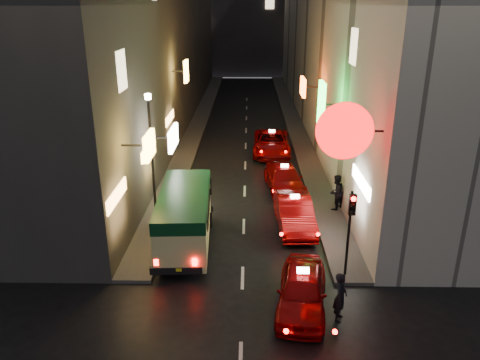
# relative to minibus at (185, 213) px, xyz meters

# --- Properties ---
(building_left) EXTENTS (7.55, 52.00, 18.00)m
(building_left) POSITION_rel_minibus_xyz_m (-5.46, 22.94, 7.40)
(building_left) COLOR #393634
(building_left) RESTS_ON ground
(building_right) EXTENTS (8.41, 52.00, 18.00)m
(building_right) POSITION_rel_minibus_xyz_m (10.53, 22.94, 7.40)
(building_right) COLOR #A9A39B
(building_right) RESTS_ON ground
(sidewalk_left) EXTENTS (1.50, 52.00, 0.15)m
(sidewalk_left) POSITION_rel_minibus_xyz_m (-1.71, 22.94, -1.53)
(sidewalk_left) COLOR #484542
(sidewalk_left) RESTS_ON ground
(sidewalk_right) EXTENTS (1.50, 52.00, 0.15)m
(sidewalk_right) POSITION_rel_minibus_xyz_m (6.79, 22.94, -1.53)
(sidewalk_right) COLOR #484542
(sidewalk_right) RESTS_ON ground
(minibus) EXTENTS (2.35, 5.99, 2.53)m
(minibus) POSITION_rel_minibus_xyz_m (0.00, 0.00, 0.00)
(minibus) COLOR #DCD989
(minibus) RESTS_ON ground
(taxi_near) EXTENTS (2.88, 5.45, 1.82)m
(taxi_near) POSITION_rel_minibus_xyz_m (4.63, -4.41, -0.77)
(taxi_near) COLOR #7E0405
(taxi_near) RESTS_ON ground
(taxi_second) EXTENTS (2.53, 5.60, 1.92)m
(taxi_second) POSITION_rel_minibus_xyz_m (4.93, 1.93, -0.73)
(taxi_second) COLOR #7E0405
(taxi_second) RESTS_ON ground
(taxi_third) EXTENTS (2.62, 5.22, 1.77)m
(taxi_third) POSITION_rel_minibus_xyz_m (4.79, 6.73, -0.80)
(taxi_third) COLOR #7E0405
(taxi_third) RESTS_ON ground
(taxi_far) EXTENTS (2.52, 5.76, 1.98)m
(taxi_far) POSITION_rel_minibus_xyz_m (4.39, 13.65, -0.70)
(taxi_far) COLOR #7E0405
(taxi_far) RESTS_ON ground
(pedestrian_crossing) EXTENTS (0.62, 0.77, 2.00)m
(pedestrian_crossing) POSITION_rel_minibus_xyz_m (5.84, -5.03, -0.60)
(pedestrian_crossing) COLOR black
(pedestrian_crossing) RESTS_ON ground
(pedestrian_sidewalk) EXTENTS (0.92, 0.89, 2.09)m
(pedestrian_sidewalk) POSITION_rel_minibus_xyz_m (7.20, 3.73, -0.40)
(pedestrian_sidewalk) COLOR black
(pedestrian_sidewalk) RESTS_ON sidewalk_right
(traffic_light) EXTENTS (0.26, 0.43, 3.50)m
(traffic_light) POSITION_rel_minibus_xyz_m (6.54, -2.59, 1.09)
(traffic_light) COLOR black
(traffic_light) RESTS_ON sidewalk_right
(lamp_post) EXTENTS (0.28, 0.28, 6.22)m
(lamp_post) POSITION_rel_minibus_xyz_m (-1.66, 1.94, 2.12)
(lamp_post) COLOR black
(lamp_post) RESTS_ON sidewalk_left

